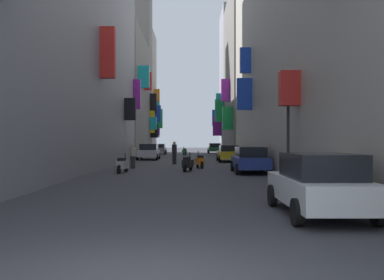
# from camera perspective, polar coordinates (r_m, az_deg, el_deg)

# --- Properties ---
(ground_plane) EXTENTS (140.00, 140.00, 0.00)m
(ground_plane) POSITION_cam_1_polar(r_m,az_deg,el_deg) (35.25, -0.84, -3.05)
(ground_plane) COLOR #38383D
(building_left_mid_b) EXTENTS (7.18, 13.34, 14.08)m
(building_left_mid_b) POSITION_cam_1_polar(r_m,az_deg,el_deg) (48.65, -10.08, 6.08)
(building_left_mid_b) COLOR slate
(building_left_mid_b) RESTS_ON ground
(building_left_mid_c) EXTENTS (7.33, 4.05, 21.73)m
(building_left_mid_c) POSITION_cam_1_polar(r_m,az_deg,el_deg) (57.65, -8.49, 8.89)
(building_left_mid_c) COLOR slate
(building_left_mid_c) RESTS_ON ground
(building_left_far) EXTENTS (7.33, 6.87, 17.92)m
(building_left_far) POSITION_cam_1_polar(r_m,az_deg,el_deg) (62.75, -7.74, 6.43)
(building_left_far) COLOR #9E9384
(building_left_far) RESTS_ON ground
(building_right_near) EXTENTS (7.07, 35.54, 17.02)m
(building_right_near) POSITION_cam_1_polar(r_m,az_deg,el_deg) (25.02, 17.96, 15.42)
(building_right_near) COLOR #B2A899
(building_right_near) RESTS_ON ground
(building_right_mid_c) EXTENTS (7.25, 14.36, 19.13)m
(building_right_mid_c) POSITION_cam_1_polar(r_m,az_deg,el_deg) (50.53, 8.67, 8.72)
(building_right_mid_c) COLOR slate
(building_right_mid_c) RESTS_ON ground
(building_right_far) EXTENTS (7.35, 8.61, 20.97)m
(building_right_far) POSITION_cam_1_polar(r_m,az_deg,el_deg) (61.93, 7.08, 7.94)
(building_right_far) COLOR gray
(building_right_far) RESTS_ON ground
(parked_car_blue) EXTENTS (1.91, 4.14, 1.47)m
(parked_car_blue) POSITION_cam_1_polar(r_m,az_deg,el_deg) (23.38, 8.29, -2.67)
(parked_car_blue) COLOR navy
(parked_car_blue) RESTS_ON ground
(parked_car_white) EXTENTS (1.90, 4.06, 1.52)m
(parked_car_white) POSITION_cam_1_polar(r_m,az_deg,el_deg) (10.53, 17.39, -5.75)
(parked_car_white) COLOR white
(parked_car_white) RESTS_ON ground
(parked_car_grey) EXTENTS (1.92, 4.01, 1.38)m
(parked_car_grey) POSITION_cam_1_polar(r_m,az_deg,el_deg) (54.96, -4.40, -1.22)
(parked_car_grey) COLOR slate
(parked_car_grey) RESTS_ON ground
(parked_car_green) EXTENTS (1.98, 4.13, 1.44)m
(parked_car_green) POSITION_cam_1_polar(r_m,az_deg,el_deg) (59.20, 3.37, -1.11)
(parked_car_green) COLOR #236638
(parked_car_green) RESTS_ON ground
(parked_car_yellow) EXTENTS (1.91, 4.49, 1.41)m
(parked_car_yellow) POSITION_cam_1_polar(r_m,az_deg,el_deg) (35.66, 5.32, -1.81)
(parked_car_yellow) COLOR gold
(parked_car_yellow) RESTS_ON ground
(parked_car_silver) EXTENTS (1.96, 4.40, 1.51)m
(parked_car_silver) POSITION_cam_1_polar(r_m,az_deg,el_deg) (39.60, -5.78, -1.58)
(parked_car_silver) COLOR #B7B7BC
(parked_car_silver) RESTS_ON ground
(scooter_green) EXTENTS (0.64, 1.94, 1.13)m
(scooter_green) POSITION_cam_1_polar(r_m,az_deg,el_deg) (50.73, -0.84, -1.61)
(scooter_green) COLOR #287F3D
(scooter_green) RESTS_ON ground
(scooter_silver) EXTENTS (0.59, 1.77, 1.13)m
(scooter_silver) POSITION_cam_1_polar(r_m,az_deg,el_deg) (23.53, -9.40, -3.40)
(scooter_silver) COLOR #ADADB2
(scooter_silver) RESTS_ON ground
(scooter_black) EXTENTS (0.71, 1.83, 1.13)m
(scooter_black) POSITION_cam_1_polar(r_m,az_deg,el_deg) (24.41, -0.39, -3.28)
(scooter_black) COLOR black
(scooter_black) RESTS_ON ground
(scooter_orange) EXTENTS (0.65, 1.77, 1.13)m
(scooter_orange) POSITION_cam_1_polar(r_m,az_deg,el_deg) (27.25, 1.29, -2.95)
(scooter_orange) COLOR orange
(scooter_orange) RESTS_ON ground
(pedestrian_crossing) EXTENTS (0.38, 0.38, 1.64)m
(pedestrian_crossing) POSITION_cam_1_polar(r_m,az_deg,el_deg) (27.23, -7.99, -2.21)
(pedestrian_crossing) COLOR #2C2C2C
(pedestrian_crossing) RESTS_ON ground
(pedestrian_near_left) EXTENTS (0.51, 0.51, 1.76)m
(pedestrian_near_left) POSITION_cam_1_polar(r_m,az_deg,el_deg) (31.87, -2.25, -1.78)
(pedestrian_near_left) COLOR black
(pedestrian_near_left) RESTS_ON ground
(traffic_light_near_corner) EXTENTS (0.26, 0.34, 4.29)m
(traffic_light_near_corner) POSITION_cam_1_polar(r_m,az_deg,el_deg) (17.49, 13.41, 3.52)
(traffic_light_near_corner) COLOR #2D2D2D
(traffic_light_near_corner) RESTS_ON ground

